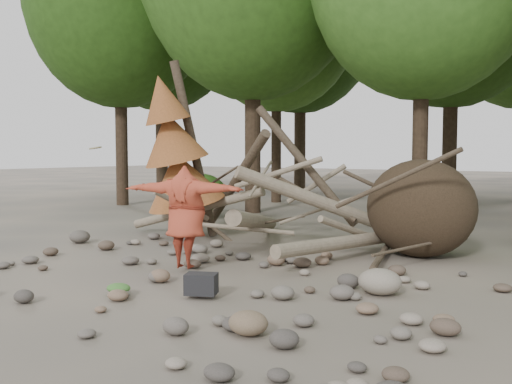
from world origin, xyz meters
The scene contains 12 objects.
ground centered at (0.00, 0.00, 0.00)m, with size 120.00×120.00×0.00m, color #514C44.
deadfall_pile centered at (2.02, 4.24, 0.95)m, with size 8.55×5.24×3.30m.
dead_conifer centered at (-3.12, 3.37, 2.11)m, with size 2.06×2.16×4.35m.
bush_left centered at (-5.50, 7.20, 0.72)m, with size 1.80×1.80×1.44m, color #295115.
bush_mid centered at (0.80, 7.80, 0.56)m, with size 1.40×1.40×1.12m, color #36661D.
frisbee_thrower centered at (-0.40, 0.55, 0.98)m, with size 3.36×1.23×2.16m.
backpack centered at (0.99, -0.72, 0.15)m, with size 0.45×0.30×0.30m, color black.
cloth_green centered at (-0.10, -1.31, 0.07)m, with size 0.38×0.32×0.14m, color #3C702C.
cloth_orange centered at (0.60, -0.23, 0.06)m, with size 0.31×0.26×0.11m, color #A8501C.
boulder_front_right centered at (2.50, -1.72, 0.14)m, with size 0.48×0.43×0.29m, color #745F48.
boulder_mid_right centered at (3.07, 0.92, 0.20)m, with size 0.65×0.59×0.39m, color gray.
boulder_mid_left centered at (-4.58, 1.64, 0.15)m, with size 0.50×0.45×0.30m, color #575149.
Camera 1 is at (6.17, -7.06, 2.12)m, focal length 40.00 mm.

